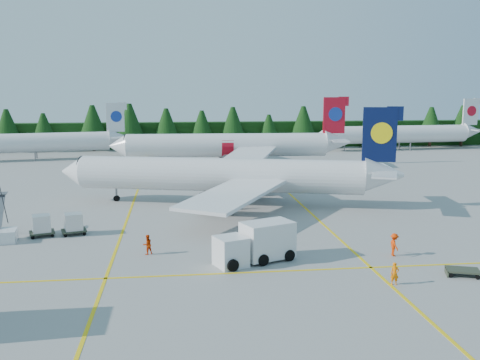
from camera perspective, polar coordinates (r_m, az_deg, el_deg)
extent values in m
plane|color=gray|center=(46.77, 4.21, -7.22)|extent=(320.00, 320.00, 0.00)
cube|color=yellow|center=(65.53, -11.36, -2.48)|extent=(0.25, 120.00, 0.01)
cube|color=yellow|center=(66.97, 5.97, -2.08)|extent=(0.25, 120.00, 0.01)
cube|color=yellow|center=(41.19, 5.84, -9.60)|extent=(80.00, 0.25, 0.01)
cube|color=black|center=(126.65, -2.93, 4.84)|extent=(220.00, 4.00, 6.00)
cylinder|color=silver|center=(63.33, -2.23, 0.57)|extent=(33.61, 12.38, 3.97)
cone|color=silver|center=(68.86, -17.36, 0.87)|extent=(3.69, 4.54, 3.97)
cube|color=#070F35|center=(62.24, 14.67, 4.70)|extent=(3.73, 1.29, 6.15)
cube|color=silver|center=(71.25, 1.30, 1.10)|extent=(6.80, 15.19, 1.12)
cylinder|color=slate|center=(69.10, -0.59, -0.33)|extent=(3.79, 2.87, 2.08)
cube|color=silver|center=(54.78, -0.69, -1.49)|extent=(13.03, 15.73, 1.12)
cylinder|color=slate|center=(57.95, -2.24, -2.28)|extent=(3.79, 2.87, 2.08)
cylinder|color=slate|center=(67.20, -13.04, -1.51)|extent=(0.24, 0.24, 1.69)
cylinder|color=silver|center=(95.45, -1.38, 3.74)|extent=(35.55, 5.50, 4.17)
cone|color=silver|center=(96.25, -12.87, 3.55)|extent=(3.07, 4.27, 4.17)
cube|color=#AF0B1B|center=(98.09, 10.00, 6.81)|extent=(3.97, 0.51, 6.46)
cube|color=silver|center=(104.52, 0.05, 3.91)|extent=(10.28, 16.74, 1.18)
cylinder|color=slate|center=(101.74, -0.99, 2.93)|extent=(3.62, 2.32, 2.19)
cube|color=silver|center=(86.99, 1.03, 2.75)|extent=(11.25, 16.82, 1.18)
cylinder|color=slate|center=(89.77, -0.48, 2.03)|extent=(3.62, 2.32, 2.19)
cylinder|color=slate|center=(95.95, -9.43, 1.92)|extent=(0.25, 0.25, 1.77)
cylinder|color=silver|center=(111.35, -21.97, 3.69)|extent=(31.84, 9.38, 3.73)
cube|color=silver|center=(110.94, -13.16, 6.53)|extent=(3.54, 0.96, 5.78)
cylinder|color=silver|center=(126.63, 16.43, 4.71)|extent=(33.57, 6.60, 3.93)
cone|color=silver|center=(119.26, 8.71, 4.71)|extent=(3.05, 4.13, 3.93)
cube|color=silver|center=(135.79, 23.36, 6.70)|extent=(3.74, 0.64, 6.08)
cylinder|color=slate|center=(121.48, 11.06, 3.42)|extent=(0.24, 0.24, 1.57)
cube|color=silver|center=(41.69, -0.99, -7.63)|extent=(2.88, 2.88, 2.33)
cube|color=black|center=(41.53, -0.99, -6.90)|extent=(2.53, 2.65, 1.00)
cube|color=silver|center=(43.13, 2.95, -6.36)|extent=(4.61, 3.74, 2.88)
cube|color=#34392A|center=(43.05, 22.67, -8.85)|extent=(2.66, 2.13, 0.13)
cube|color=#34392A|center=(53.32, -20.37, -5.25)|extent=(2.61, 2.27, 0.14)
cube|color=silver|center=(53.12, -20.42, -4.35)|extent=(1.92, 1.89, 1.56)
cube|color=#34392A|center=(53.03, -17.29, -5.15)|extent=(2.61, 2.27, 0.14)
cube|color=silver|center=(52.83, -17.34, -4.26)|extent=(1.92, 1.89, 1.56)
imported|color=orange|center=(39.47, 16.17, -9.58)|extent=(0.64, 0.48, 1.61)
imported|color=red|center=(45.30, -9.85, -6.80)|extent=(1.02, 0.96, 1.67)
imported|color=#E53404|center=(45.98, 16.13, -6.65)|extent=(0.53, 0.78, 1.90)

